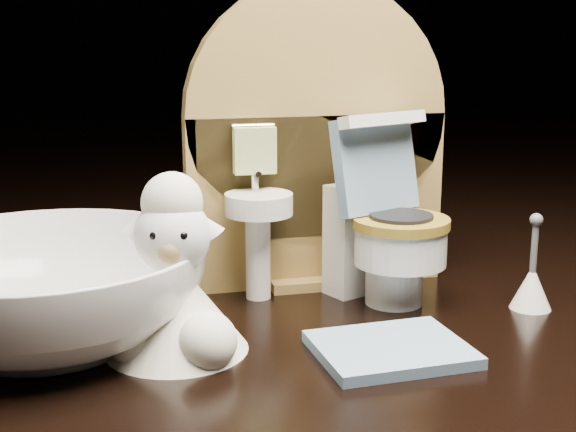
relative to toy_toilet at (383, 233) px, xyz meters
name	(u,v)px	position (x,y,z in m)	size (l,w,h in m)	color
backdrop_panel	(314,155)	(-0.03, 0.03, 0.03)	(0.13, 0.05, 0.15)	olive
toy_toilet	(383,233)	(0.00, 0.00, 0.00)	(0.05, 0.06, 0.09)	white
bath_mat	(391,349)	(-0.02, -0.07, -0.03)	(0.06, 0.05, 0.00)	#6E8EA9
toilet_brush	(532,284)	(0.06, -0.03, -0.02)	(0.02, 0.02, 0.05)	white
plush_lamb	(175,290)	(-0.10, -0.04, -0.01)	(0.06, 0.06, 0.08)	white
ceramic_bowl	(47,293)	(-0.15, -0.02, -0.01)	(0.13, 0.13, 0.04)	white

